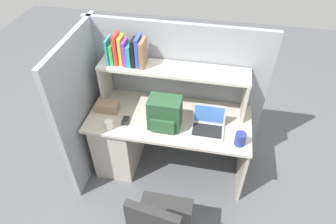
{
  "coord_description": "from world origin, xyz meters",
  "views": [
    {
      "loc": [
        0.4,
        -2.1,
        2.7
      ],
      "look_at": [
        0.0,
        -0.05,
        0.85
      ],
      "focal_mm": 31.51,
      "sensor_mm": 36.0,
      "label": 1
    }
  ],
  "objects_px": {
    "computer_mouse": "(126,121)",
    "snack_canister": "(240,139)",
    "paper_cup": "(109,125)",
    "tissue_box": "(107,107)",
    "backpack": "(165,114)",
    "laptop": "(208,124)"
  },
  "relations": [
    {
      "from": "laptop",
      "to": "tissue_box",
      "type": "relative_size",
      "value": 1.41
    },
    {
      "from": "backpack",
      "to": "paper_cup",
      "type": "xyz_separation_m",
      "value": [
        -0.51,
        -0.13,
        -0.11
      ]
    },
    {
      "from": "backpack",
      "to": "computer_mouse",
      "type": "height_order",
      "value": "backpack"
    },
    {
      "from": "computer_mouse",
      "to": "snack_canister",
      "type": "height_order",
      "value": "snack_canister"
    },
    {
      "from": "computer_mouse",
      "to": "tissue_box",
      "type": "xyz_separation_m",
      "value": [
        -0.22,
        0.13,
        0.03
      ]
    },
    {
      "from": "laptop",
      "to": "snack_canister",
      "type": "xyz_separation_m",
      "value": [
        0.3,
        -0.14,
        0.01
      ]
    },
    {
      "from": "paper_cup",
      "to": "backpack",
      "type": "bearing_deg",
      "value": 14.29
    },
    {
      "from": "paper_cup",
      "to": "snack_canister",
      "type": "relative_size",
      "value": 0.64
    },
    {
      "from": "tissue_box",
      "to": "computer_mouse",
      "type": "bearing_deg",
      "value": -29.75
    },
    {
      "from": "laptop",
      "to": "backpack",
      "type": "relative_size",
      "value": 0.98
    },
    {
      "from": "computer_mouse",
      "to": "paper_cup",
      "type": "bearing_deg",
      "value": -144.89
    },
    {
      "from": "backpack",
      "to": "snack_canister",
      "type": "xyz_separation_m",
      "value": [
        0.7,
        -0.1,
        -0.09
      ]
    },
    {
      "from": "tissue_box",
      "to": "laptop",
      "type": "bearing_deg",
      "value": -4.06
    },
    {
      "from": "laptop",
      "to": "tissue_box",
      "type": "xyz_separation_m",
      "value": [
        -1.01,
        0.06,
        -0.0
      ]
    },
    {
      "from": "backpack",
      "to": "tissue_box",
      "type": "xyz_separation_m",
      "value": [
        -0.61,
        0.1,
        -0.1
      ]
    },
    {
      "from": "computer_mouse",
      "to": "snack_canister",
      "type": "xyz_separation_m",
      "value": [
        1.09,
        -0.08,
        0.05
      ]
    },
    {
      "from": "paper_cup",
      "to": "tissue_box",
      "type": "xyz_separation_m",
      "value": [
        -0.1,
        0.23,
        0.01
      ]
    },
    {
      "from": "laptop",
      "to": "computer_mouse",
      "type": "xyz_separation_m",
      "value": [
        -0.79,
        -0.06,
        -0.03
      ]
    },
    {
      "from": "backpack",
      "to": "snack_canister",
      "type": "bearing_deg",
      "value": -8.16
    },
    {
      "from": "paper_cup",
      "to": "computer_mouse",
      "type": "bearing_deg",
      "value": 40.52
    },
    {
      "from": "laptop",
      "to": "paper_cup",
      "type": "height_order",
      "value": "laptop"
    },
    {
      "from": "computer_mouse",
      "to": "paper_cup",
      "type": "height_order",
      "value": "paper_cup"
    }
  ]
}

